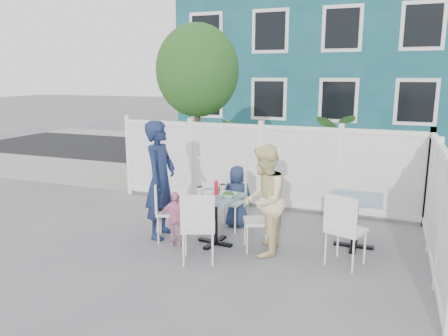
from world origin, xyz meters
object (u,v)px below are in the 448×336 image
(chair_right, at_px, (263,216))
(man, at_px, (160,180))
(boy, at_px, (237,196))
(main_table, at_px, (215,207))
(chair_left, at_px, (164,206))
(utility_cabinet, at_px, (160,152))
(chair_back, at_px, (232,195))
(spare_table, at_px, (356,208))
(woman, at_px, (264,200))
(toddler, at_px, (175,218))
(chair_near, at_px, (198,223))

(chair_right, distance_m, man, 1.69)
(man, bearing_deg, boy, -53.00)
(main_table, bearing_deg, chair_left, -171.97)
(utility_cabinet, height_order, chair_back, utility_cabinet)
(chair_left, distance_m, chair_right, 1.52)
(spare_table, bearing_deg, utility_cabinet, 148.56)
(utility_cabinet, distance_m, woman, 5.24)
(man, bearing_deg, chair_left, -138.95)
(utility_cabinet, bearing_deg, chair_back, -53.02)
(main_table, bearing_deg, chair_right, 5.24)
(chair_left, xyz_separation_m, toddler, (0.24, -0.11, -0.13))
(chair_left, height_order, toddler, chair_left)
(woman, height_order, boy, woman)
(chair_right, relative_size, man, 0.48)
(toddler, bearing_deg, chair_right, -6.20)
(spare_table, distance_m, man, 2.97)
(chair_right, relative_size, woman, 0.56)
(chair_back, relative_size, chair_near, 0.96)
(main_table, xyz_separation_m, man, (-0.91, 0.01, 0.33))
(spare_table, height_order, chair_back, chair_back)
(man, height_order, toddler, man)
(spare_table, xyz_separation_m, chair_left, (-2.76, -0.73, -0.06))
(man, bearing_deg, chair_back, -53.32)
(utility_cabinet, bearing_deg, boy, -51.66)
(chair_near, xyz_separation_m, woman, (0.72, 0.65, 0.21))
(utility_cabinet, relative_size, chair_left, 1.39)
(chair_left, height_order, woman, woman)
(chair_left, bearing_deg, chair_near, 29.64)
(chair_right, distance_m, woman, 0.32)
(spare_table, xyz_separation_m, woman, (-1.20, -0.70, 0.19))
(spare_table, distance_m, toddler, 2.67)
(chair_right, height_order, boy, boy)
(chair_near, bearing_deg, main_table, 72.62)
(main_table, distance_m, toddler, 0.62)
(main_table, xyz_separation_m, chair_left, (-0.79, -0.11, -0.05))
(toddler, bearing_deg, spare_table, -0.59)
(utility_cabinet, relative_size, chair_right, 1.45)
(utility_cabinet, height_order, boy, utility_cabinet)
(main_table, height_order, chair_near, chair_near)
(main_table, relative_size, chair_near, 0.82)
(chair_left, bearing_deg, chair_right, 72.48)
(chair_right, relative_size, chair_near, 0.89)
(main_table, distance_m, spare_table, 2.07)
(man, distance_m, boy, 1.35)
(chair_near, relative_size, toddler, 1.21)
(main_table, height_order, woman, woman)
(chair_left, bearing_deg, man, -158.34)
(chair_back, xyz_separation_m, man, (-0.89, -0.79, 0.36))
(chair_back, relative_size, woman, 0.61)
(main_table, distance_m, chair_back, 0.80)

